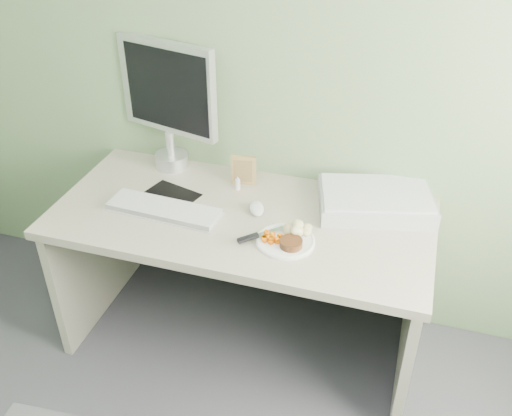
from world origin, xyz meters
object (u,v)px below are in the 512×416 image
(desk, at_px, (241,249))
(monitor, at_px, (168,99))
(scanner, at_px, (375,201))
(plate, at_px, (285,241))

(desk, distance_m, monitor, 0.76)
(scanner, bearing_deg, plate, -145.94)
(desk, height_order, plate, plate)
(scanner, distance_m, monitor, 1.03)
(desk, relative_size, plate, 6.87)
(plate, relative_size, monitor, 0.39)
(scanner, height_order, monitor, monitor)
(plate, distance_m, scanner, 0.46)
(plate, bearing_deg, desk, 150.24)
(desk, distance_m, scanner, 0.61)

